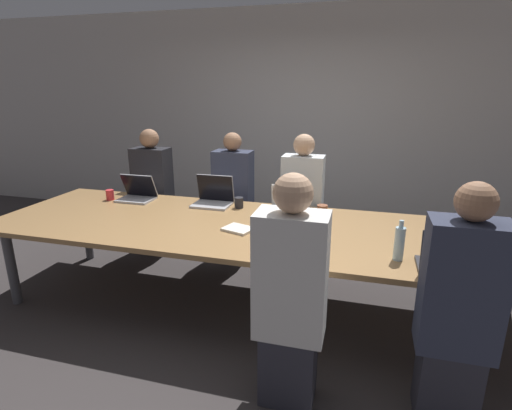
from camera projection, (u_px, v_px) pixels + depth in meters
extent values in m
plane|color=#383333|center=(257.00, 307.00, 3.45)|extent=(24.00, 24.00, 0.00)
cube|color=#BCB7B2|center=(305.00, 120.00, 5.24)|extent=(12.00, 0.06, 2.80)
cube|color=#9E7547|center=(257.00, 229.00, 3.25)|extent=(4.47, 1.34, 0.04)
cylinder|color=#4C4C51|center=(11.00, 266.00, 3.43)|extent=(0.08, 0.08, 0.70)
cylinder|color=#4C4C51|center=(87.00, 228.00, 4.33)|extent=(0.08, 0.08, 0.70)
cube|color=#333338|center=(301.00, 254.00, 2.69)|extent=(0.32, 0.20, 0.02)
cube|color=#333338|center=(299.00, 243.00, 2.58)|extent=(0.33, 0.07, 0.20)
cube|color=silver|center=(299.00, 243.00, 2.59)|extent=(0.32, 0.07, 0.20)
cube|color=#2D2D38|center=(288.00, 366.00, 2.39)|extent=(0.32, 0.24, 0.45)
cube|color=silver|center=(291.00, 276.00, 2.22)|extent=(0.40, 0.24, 0.74)
sphere|color=tan|center=(293.00, 193.00, 2.08)|extent=(0.22, 0.22, 0.22)
cylinder|color=red|center=(267.00, 246.00, 2.74)|extent=(0.09, 0.09, 0.08)
cube|color=gray|center=(288.00, 211.00, 3.59)|extent=(0.36, 0.21, 0.02)
cube|color=gray|center=(291.00, 196.00, 3.66)|extent=(0.36, 0.04, 0.21)
cube|color=silver|center=(291.00, 197.00, 3.65)|extent=(0.36, 0.04, 0.21)
cube|color=#2D2D38|center=(301.00, 249.00, 4.12)|extent=(0.32, 0.24, 0.45)
cube|color=silver|center=(302.00, 193.00, 3.95)|extent=(0.40, 0.24, 0.74)
sphere|color=tan|center=(304.00, 145.00, 3.81)|extent=(0.21, 0.21, 0.21)
cylinder|color=brown|center=(322.00, 210.00, 3.55)|extent=(0.09, 0.09, 0.08)
cube|color=#B7B7BC|center=(136.00, 200.00, 3.96)|extent=(0.34, 0.25, 0.02)
cube|color=#B7B7BC|center=(139.00, 185.00, 4.00)|extent=(0.35, 0.11, 0.23)
cube|color=black|center=(139.00, 186.00, 4.00)|extent=(0.34, 0.11, 0.23)
cube|color=#2D2D38|center=(156.00, 232.00, 4.58)|extent=(0.32, 0.24, 0.45)
cube|color=#232328|center=(153.00, 182.00, 4.41)|extent=(0.40, 0.24, 0.74)
sphere|color=#9E7051|center=(149.00, 139.00, 4.27)|extent=(0.20, 0.20, 0.20)
cylinder|color=red|center=(110.00, 195.00, 3.98)|extent=(0.08, 0.08, 0.10)
cube|color=#B7B7BC|center=(212.00, 205.00, 3.79)|extent=(0.35, 0.26, 0.02)
cube|color=#B7B7BC|center=(216.00, 188.00, 3.86)|extent=(0.36, 0.06, 0.26)
cube|color=black|center=(215.00, 188.00, 3.85)|extent=(0.35, 0.06, 0.26)
cube|color=#2D2D38|center=(234.00, 238.00, 4.39)|extent=(0.32, 0.24, 0.45)
cube|color=#33384C|center=(233.00, 186.00, 4.22)|extent=(0.40, 0.24, 0.74)
sphere|color=#9E7051|center=(232.00, 142.00, 4.09)|extent=(0.19, 0.19, 0.19)
cylinder|color=#232328|center=(239.00, 203.00, 3.72)|extent=(0.08, 0.08, 0.10)
cube|color=#333338|center=(442.00, 267.00, 2.49)|extent=(0.30, 0.25, 0.02)
cube|color=#333338|center=(449.00, 254.00, 2.34)|extent=(0.31, 0.05, 0.26)
cube|color=#0F1933|center=(448.00, 254.00, 2.36)|extent=(0.30, 0.05, 0.25)
cube|color=#2D2D38|center=(446.00, 382.00, 2.27)|extent=(0.32, 0.24, 0.45)
cube|color=#33384C|center=(462.00, 288.00, 2.09)|extent=(0.40, 0.24, 0.74)
sphere|color=#9E7051|center=(476.00, 202.00, 1.96)|extent=(0.20, 0.20, 0.20)
cylinder|color=#ADD1E0|center=(399.00, 244.00, 2.59)|extent=(0.07, 0.07, 0.22)
cylinder|color=#ADD1E0|center=(401.00, 224.00, 2.55)|extent=(0.03, 0.03, 0.05)
cube|color=black|center=(272.00, 229.00, 3.11)|extent=(0.09, 0.16, 0.05)
cube|color=silver|center=(238.00, 229.00, 3.15)|extent=(0.27, 0.24, 0.02)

